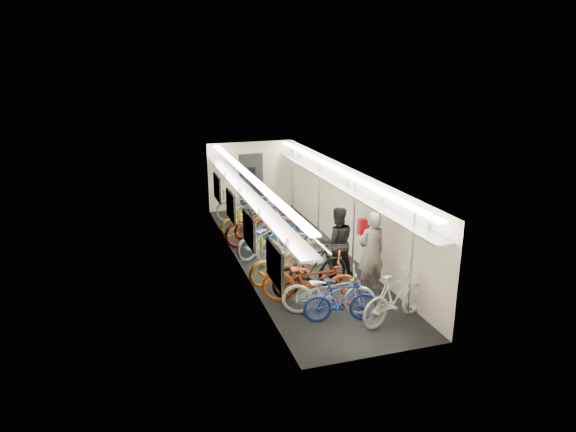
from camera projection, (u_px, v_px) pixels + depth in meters
train_car_shell at (274, 193)px, 13.89m from camera, size 10.00×10.00×10.00m
bicycle_0 at (329, 292)px, 10.63m from camera, size 2.06×1.31×1.02m
bicycle_1 at (341, 300)px, 10.35m from camera, size 1.59×0.72×0.92m
bicycle_2 at (311, 280)px, 11.06m from camera, size 2.30×1.60×1.14m
bicycle_3 at (310, 269)px, 11.59m from camera, size 2.02×0.92×1.17m
bicycle_4 at (284, 261)px, 12.26m from camera, size 2.05×1.16×1.02m
bicycle_5 at (293, 247)px, 13.05m from camera, size 1.94×1.06×1.12m
bicycle_6 at (267, 236)px, 13.88m from camera, size 2.13×1.43×1.06m
bicycle_7 at (277, 231)px, 14.18m from camera, size 1.99×0.78×1.17m
bicycle_8 at (262, 226)px, 14.59m from camera, size 2.22×0.86×1.15m
bicycle_9 at (258, 222)px, 15.29m from camera, size 1.62×0.77×0.94m
bicycle_10 at (247, 219)px, 15.58m from camera, size 1.88×1.04×0.93m
bicycle_11 at (396, 297)px, 10.32m from camera, size 1.87×1.04×1.08m
bicycle_12 at (253, 206)px, 17.06m from camera, size 1.83×0.84×0.93m
bicycle_14 at (247, 206)px, 16.77m from camera, size 2.18×1.26×1.08m
passenger_near at (371, 252)px, 11.56m from camera, size 0.74×0.53×1.91m
passenger_mid at (337, 242)px, 12.40m from camera, size 0.96×0.80×1.77m
backpack at (363, 226)px, 12.32m from camera, size 0.27×0.16×0.38m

